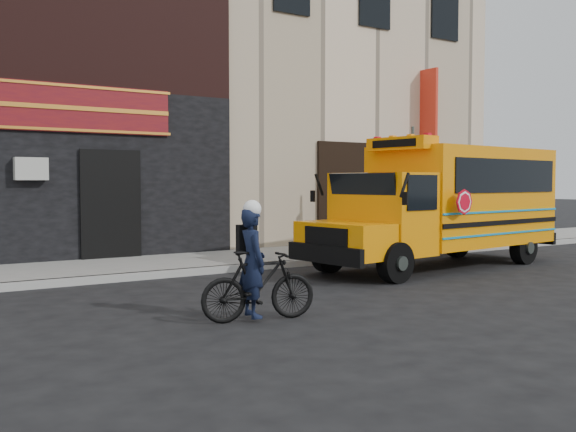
# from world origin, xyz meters

# --- Properties ---
(ground) EXTENTS (120.00, 120.00, 0.00)m
(ground) POSITION_xyz_m (0.00, 0.00, 0.00)
(ground) COLOR black
(ground) RESTS_ON ground
(curb) EXTENTS (40.00, 0.20, 0.15)m
(curb) POSITION_xyz_m (0.00, 2.60, 0.07)
(curb) COLOR #989792
(curb) RESTS_ON ground
(sidewalk) EXTENTS (40.00, 3.00, 0.15)m
(sidewalk) POSITION_xyz_m (0.00, 4.10, 0.07)
(sidewalk) COLOR slate
(sidewalk) RESTS_ON ground
(building) EXTENTS (20.00, 10.70, 12.00)m
(building) POSITION_xyz_m (-0.04, 10.45, 6.13)
(building) COLOR beige
(building) RESTS_ON sidewalk
(school_bus) EXTENTS (7.10, 2.93, 2.92)m
(school_bus) POSITION_xyz_m (3.24, 0.79, 1.51)
(school_bus) COLOR black
(school_bus) RESTS_ON ground
(sign_pole) EXTENTS (0.07, 0.30, 3.42)m
(sign_pole) POSITION_xyz_m (4.06, 2.76, 1.87)
(sign_pole) COLOR #39403B
(sign_pole) RESTS_ON ground
(bicycle) EXTENTS (1.72, 0.80, 1.00)m
(bicycle) POSITION_xyz_m (-3.39, -2.00, 0.50)
(bicycle) COLOR black
(bicycle) RESTS_ON ground
(cyclist) EXTENTS (0.42, 0.60, 1.54)m
(cyclist) POSITION_xyz_m (-3.45, -1.92, 0.77)
(cyclist) COLOR black
(cyclist) RESTS_ON ground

